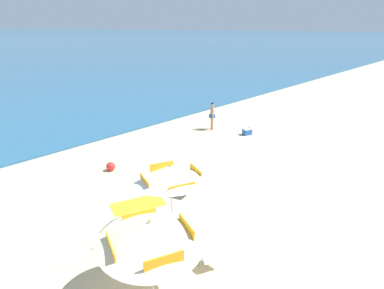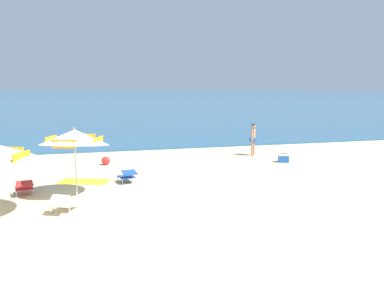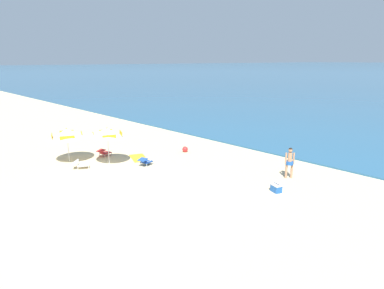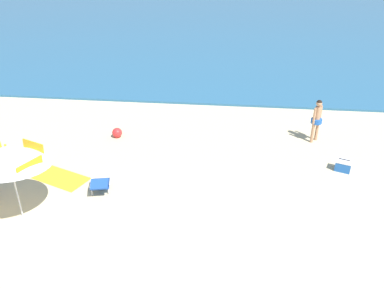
{
  "view_description": "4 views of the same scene",
  "coord_description": "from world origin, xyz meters",
  "px_view_note": "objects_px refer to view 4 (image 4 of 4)",
  "views": [
    {
      "loc": [
        -10.19,
        -3.67,
        5.82
      ],
      "look_at": [
        0.05,
        5.73,
        0.7
      ],
      "focal_mm": 30.1,
      "sensor_mm": 36.0,
      "label": 1
    },
    {
      "loc": [
        -4.26,
        -10.46,
        3.42
      ],
      "look_at": [
        -0.13,
        4.18,
        1.25
      ],
      "focal_mm": 36.73,
      "sensor_mm": 36.0,
      "label": 2
    },
    {
      "loc": [
        12.48,
        -7.06,
        6.03
      ],
      "look_at": [
        -1.21,
        6.05,
        1.14
      ],
      "focal_mm": 30.84,
      "sensor_mm": 36.0,
      "label": 3
    },
    {
      "loc": [
        1.07,
        -5.59,
        6.59
      ],
      "look_at": [
        -0.21,
        5.8,
        0.67
      ],
      "focal_mm": 36.11,
      "sensor_mm": 36.0,
      "label": 4
    }
  ],
  "objects_px": {
    "lounge_chair_facing_sea": "(100,184)",
    "beach_ball": "(117,133)",
    "beach_towel": "(60,178)",
    "person_standing_near_shore": "(317,118)",
    "beach_umbrella_striped_main": "(8,155)",
    "cooler_box": "(343,165)"
  },
  "relations": [
    {
      "from": "beach_umbrella_striped_main",
      "to": "lounge_chair_facing_sea",
      "type": "distance_m",
      "value": 2.76
    },
    {
      "from": "lounge_chair_facing_sea",
      "to": "person_standing_near_shore",
      "type": "height_order",
      "value": "person_standing_near_shore"
    },
    {
      "from": "lounge_chair_facing_sea",
      "to": "cooler_box",
      "type": "height_order",
      "value": "lounge_chair_facing_sea"
    },
    {
      "from": "lounge_chair_facing_sea",
      "to": "beach_towel",
      "type": "height_order",
      "value": "lounge_chair_facing_sea"
    },
    {
      "from": "beach_ball",
      "to": "beach_towel",
      "type": "distance_m",
      "value": 3.24
    },
    {
      "from": "beach_umbrella_striped_main",
      "to": "person_standing_near_shore",
      "type": "relative_size",
      "value": 1.74
    },
    {
      "from": "beach_umbrella_striped_main",
      "to": "beach_towel",
      "type": "height_order",
      "value": "beach_umbrella_striped_main"
    },
    {
      "from": "beach_umbrella_striped_main",
      "to": "beach_towel",
      "type": "xyz_separation_m",
      "value": [
        0.23,
        1.96,
        -1.9
      ]
    },
    {
      "from": "person_standing_near_shore",
      "to": "beach_ball",
      "type": "relative_size",
      "value": 4.32
    },
    {
      "from": "person_standing_near_shore",
      "to": "beach_ball",
      "type": "distance_m",
      "value": 7.53
    },
    {
      "from": "person_standing_near_shore",
      "to": "beach_ball",
      "type": "xyz_separation_m",
      "value": [
        -7.47,
        -0.52,
        -0.76
      ]
    },
    {
      "from": "beach_towel",
      "to": "cooler_box",
      "type": "bearing_deg",
      "value": 9.3
    },
    {
      "from": "person_standing_near_shore",
      "to": "lounge_chair_facing_sea",
      "type": "bearing_deg",
      "value": -148.76
    },
    {
      "from": "beach_umbrella_striped_main",
      "to": "beach_ball",
      "type": "height_order",
      "value": "beach_umbrella_striped_main"
    },
    {
      "from": "beach_umbrella_striped_main",
      "to": "beach_ball",
      "type": "relative_size",
      "value": 7.5
    },
    {
      "from": "beach_umbrella_striped_main",
      "to": "lounge_chair_facing_sea",
      "type": "xyz_separation_m",
      "value": [
        1.77,
        1.36,
        -1.62
      ]
    },
    {
      "from": "lounge_chair_facing_sea",
      "to": "person_standing_near_shore",
      "type": "relative_size",
      "value": 0.58
    },
    {
      "from": "beach_towel",
      "to": "beach_umbrella_striped_main",
      "type": "bearing_deg",
      "value": -96.64
    },
    {
      "from": "person_standing_near_shore",
      "to": "beach_ball",
      "type": "height_order",
      "value": "person_standing_near_shore"
    },
    {
      "from": "lounge_chair_facing_sea",
      "to": "beach_ball",
      "type": "xyz_separation_m",
      "value": [
        -0.56,
        3.68,
        -0.09
      ]
    },
    {
      "from": "beach_towel",
      "to": "person_standing_near_shore",
      "type": "bearing_deg",
      "value": 23.02
    },
    {
      "from": "beach_umbrella_striped_main",
      "to": "person_standing_near_shore",
      "type": "distance_m",
      "value": 10.36
    }
  ]
}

